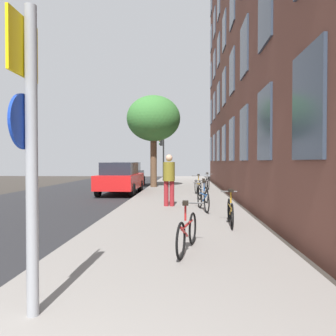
% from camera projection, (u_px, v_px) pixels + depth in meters
% --- Properties ---
extents(ground_plane, '(41.80, 41.80, 0.00)m').
position_uv_depth(ground_plane, '(109.00, 196.00, 15.92)').
color(ground_plane, '#332D28').
extents(road_asphalt, '(7.00, 38.00, 0.01)m').
position_uv_depth(road_asphalt, '(67.00, 196.00, 16.03)').
color(road_asphalt, '#232326').
rests_on(road_asphalt, ground).
extents(sidewalk, '(4.20, 38.00, 0.12)m').
position_uv_depth(sidewalk, '(181.00, 195.00, 15.73)').
color(sidewalk, gray).
rests_on(sidewalk, ground).
extents(building_facade, '(0.56, 27.00, 16.34)m').
position_uv_depth(building_facade, '(238.00, 18.00, 14.92)').
color(building_facade, brown).
rests_on(building_facade, ground).
extents(sign_post, '(0.16, 0.60, 3.14)m').
position_uv_depth(sign_post, '(29.00, 137.00, 3.31)').
color(sign_post, gray).
rests_on(sign_post, sidewalk).
extents(traffic_light, '(0.43, 0.24, 3.67)m').
position_uv_depth(traffic_light, '(162.00, 150.00, 26.37)').
color(traffic_light, black).
rests_on(traffic_light, sidewalk).
extents(tree_near, '(3.27, 3.27, 5.58)m').
position_uv_depth(tree_near, '(154.00, 119.00, 20.07)').
color(tree_near, brown).
rests_on(tree_near, sidewalk).
extents(bicycle_0, '(0.50, 1.58, 0.89)m').
position_uv_depth(bicycle_0, '(187.00, 232.00, 5.72)').
color(bicycle_0, black).
rests_on(bicycle_0, sidewalk).
extents(bicycle_1, '(0.42, 1.59, 0.90)m').
position_uv_depth(bicycle_1, '(230.00, 211.00, 8.06)').
color(bicycle_1, black).
rests_on(bicycle_1, sidewalk).
extents(bicycle_2, '(0.45, 1.72, 0.96)m').
position_uv_depth(bicycle_2, '(203.00, 199.00, 10.48)').
color(bicycle_2, black).
rests_on(bicycle_2, sidewalk).
extents(bicycle_3, '(0.50, 1.59, 0.90)m').
position_uv_depth(bicycle_3, '(203.00, 192.00, 12.87)').
color(bicycle_3, black).
rests_on(bicycle_3, sidewalk).
extents(bicycle_4, '(0.42, 1.78, 0.98)m').
position_uv_depth(bicycle_4, '(198.00, 187.00, 15.27)').
color(bicycle_4, black).
rests_on(bicycle_4, sidewalk).
extents(bicycle_5, '(0.46, 1.62, 0.97)m').
position_uv_depth(bicycle_5, '(208.00, 183.00, 17.64)').
color(bicycle_5, black).
rests_on(bicycle_5, sidewalk).
extents(pedestrian_0, '(0.57, 0.57, 1.81)m').
position_uv_depth(pedestrian_0, '(169.00, 177.00, 11.49)').
color(pedestrian_0, maroon).
rests_on(pedestrian_0, sidewalk).
extents(car_0, '(1.86, 4.25, 1.62)m').
position_uv_depth(car_0, '(120.00, 178.00, 16.72)').
color(car_0, red).
rests_on(car_0, road_asphalt).
extents(car_1, '(2.09, 4.31, 1.62)m').
position_uv_depth(car_1, '(128.00, 174.00, 22.26)').
color(car_1, black).
rests_on(car_1, road_asphalt).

